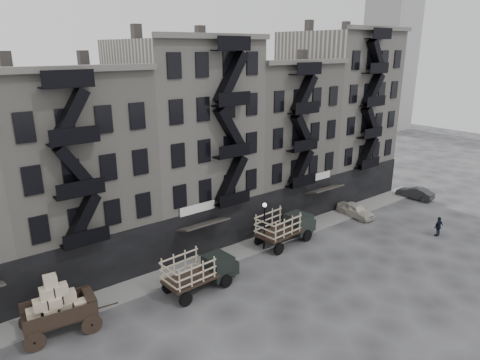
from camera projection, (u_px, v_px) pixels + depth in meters
ground at (256, 274)px, 32.39m from camera, size 140.00×140.00×0.00m
sidewalk at (227, 255)px, 35.19m from camera, size 55.00×2.50×0.15m
building_midwest at (69, 173)px, 31.68m from camera, size 10.00×11.35×16.20m
building_center at (185, 142)px, 37.25m from camera, size 10.00×11.35×18.20m
building_mideast at (270, 139)px, 43.41m from camera, size 10.00×11.35×16.20m
building_east at (336, 115)px, 48.83m from camera, size 10.00×11.35×19.20m
lamp_post at (264, 220)px, 35.27m from camera, size 0.36×0.36×4.28m
wagon at (55, 302)px, 25.09m from camera, size 4.62×2.85×3.70m
stake_truck_west at (200, 269)px, 29.90m from camera, size 5.71×2.63×2.80m
stake_truck_east at (286, 224)px, 37.07m from camera, size 6.16×2.94×3.00m
car_east at (356, 210)px, 43.10m from camera, size 1.77×4.13×1.39m
car_far at (415, 193)px, 48.28m from camera, size 1.90×4.16×1.32m
pedestrian_mid at (218, 269)px, 31.13m from camera, size 1.18×1.08×1.94m
policeman at (439, 226)px, 38.61m from camera, size 1.13×0.60×1.84m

